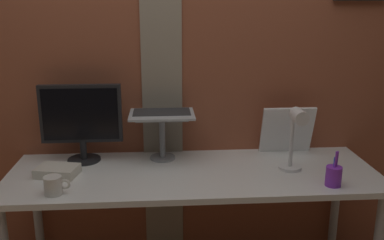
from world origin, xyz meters
name	(u,v)px	position (x,y,z in m)	size (l,w,h in m)	color
brick_wall_back	(164,74)	(0.00, 0.46, 1.18)	(3.16, 0.16, 2.37)	brown
desk	(193,185)	(0.14, 0.08, 0.66)	(1.91, 0.65, 0.73)	white
monitor	(81,118)	(-0.45, 0.28, 0.98)	(0.44, 0.18, 0.43)	black
laptop_stand	(162,130)	(-0.02, 0.28, 0.90)	(0.28, 0.22, 0.25)	gray
laptop	(162,102)	(-0.02, 0.35, 1.04)	(0.35, 0.30, 0.23)	#ADB2B7
whiteboard_panel	(287,130)	(0.70, 0.32, 0.87)	(0.30, 0.02, 0.29)	white
desk_lamp	(295,133)	(0.65, 0.02, 0.95)	(0.12, 0.20, 0.35)	white
pen_cup	(334,176)	(0.79, -0.15, 0.78)	(0.08, 0.08, 0.18)	purple
coffee_mug	(54,185)	(-0.52, -0.15, 0.77)	(0.12, 0.08, 0.09)	silver
paper_clutter_stack	(57,171)	(-0.55, 0.08, 0.76)	(0.20, 0.14, 0.05)	silver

